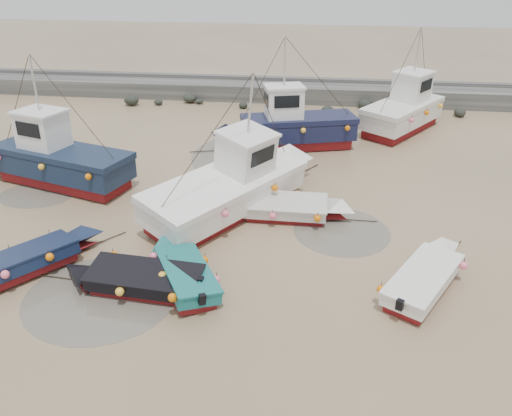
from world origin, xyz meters
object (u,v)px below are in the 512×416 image
at_px(cabin_boat_3, 407,108).
at_px(person, 101,199).
at_px(dinghy_1, 31,258).
at_px(cabin_boat_1, 234,182).
at_px(dinghy_5, 294,206).
at_px(cabin_boat_2, 288,125).
at_px(dinghy_4, 135,276).
at_px(dinghy_3, 428,275).
at_px(cabin_boat_0, 52,158).
at_px(dinghy_2, 181,270).

distance_m(cabin_boat_3, person, 19.62).
height_order(dinghy_1, cabin_boat_1, cabin_boat_1).
bearing_deg(dinghy_5, cabin_boat_1, -100.61).
bearing_deg(cabin_boat_2, dinghy_4, 147.51).
xyz_separation_m(dinghy_3, dinghy_5, (-4.88, 4.46, 0.01)).
xyz_separation_m(cabin_boat_0, cabin_boat_1, (9.36, -1.67, -0.03)).
bearing_deg(dinghy_4, person, 36.15).
relative_size(cabin_boat_1, person, 5.84).
bearing_deg(dinghy_1, cabin_boat_0, 150.45).
bearing_deg(cabin_boat_0, dinghy_5, -83.71).
relative_size(dinghy_4, cabin_boat_1, 0.64).
xyz_separation_m(dinghy_4, cabin_boat_0, (-6.89, 7.95, 0.80)).
bearing_deg(dinghy_2, dinghy_4, 170.00).
distance_m(dinghy_1, cabin_boat_1, 8.76).
relative_size(dinghy_3, cabin_boat_2, 0.58).
xyz_separation_m(dinghy_1, cabin_boat_0, (-2.70, 7.30, 0.80)).
distance_m(dinghy_3, cabin_boat_0, 18.23).
bearing_deg(person, dinghy_5, 150.81).
relative_size(dinghy_3, cabin_boat_0, 0.55).
xyz_separation_m(cabin_boat_1, cabin_boat_2, (1.91, 7.77, 0.05)).
distance_m(dinghy_2, person, 8.00).
bearing_deg(dinghy_3, cabin_boat_3, 115.94).
xyz_separation_m(dinghy_3, cabin_boat_1, (-7.59, 4.99, 0.76)).
xyz_separation_m(dinghy_3, cabin_boat_3, (1.59, 16.96, 0.83)).
xyz_separation_m(dinghy_3, cabin_boat_0, (-16.95, 6.66, 0.79)).
distance_m(dinghy_3, person, 14.91).
xyz_separation_m(dinghy_5, person, (-9.11, 0.65, -0.55)).
relative_size(dinghy_2, dinghy_3, 0.91).
bearing_deg(cabin_boat_1, dinghy_2, -64.97).
bearing_deg(cabin_boat_2, dinghy_2, 152.74).
xyz_separation_m(dinghy_1, dinghy_5, (9.38, 5.11, 0.01)).
distance_m(dinghy_5, cabin_boat_2, 8.37).
relative_size(cabin_boat_1, cabin_boat_2, 1.03).
bearing_deg(dinghy_5, dinghy_4, -41.72).
distance_m(dinghy_1, dinghy_4, 4.24).
xyz_separation_m(dinghy_3, person, (-14.00, 5.11, -0.54)).
bearing_deg(dinghy_4, dinghy_1, 85.84).
distance_m(dinghy_3, cabin_boat_2, 13.98).
distance_m(dinghy_1, person, 5.79).
bearing_deg(cabin_boat_1, dinghy_5, 23.90).
bearing_deg(cabin_boat_2, cabin_boat_1, 151.03).
height_order(dinghy_2, dinghy_4, same).
relative_size(dinghy_2, person, 3.01).
height_order(dinghy_3, person, dinghy_3).
relative_size(dinghy_5, cabin_boat_0, 0.59).
bearing_deg(dinghy_1, person, 127.58).
bearing_deg(dinghy_5, cabin_boat_0, -100.03).
xyz_separation_m(dinghy_1, cabin_boat_2, (8.58, 13.40, 0.82)).
bearing_deg(cabin_boat_3, dinghy_1, -95.91).
bearing_deg(dinghy_2, dinghy_1, 148.63).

